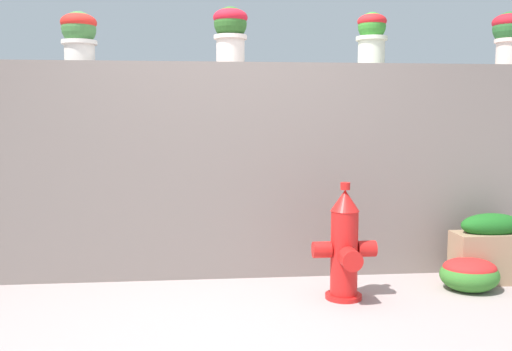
{
  "coord_description": "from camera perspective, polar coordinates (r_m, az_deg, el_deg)",
  "views": [
    {
      "loc": [
        -0.17,
        -3.49,
        1.27
      ],
      "look_at": [
        0.24,
        0.76,
        0.81
      ],
      "focal_mm": 39.27,
      "sensor_mm": 36.0,
      "label": 1
    }
  ],
  "objects": [
    {
      "name": "planter_box",
      "position": [
        4.67,
        22.76,
        -6.93
      ],
      "size": [
        0.56,
        0.26,
        0.53
      ],
      "color": "#A17E5E",
      "rests_on": "ground"
    },
    {
      "name": "fire_hydrant",
      "position": [
        3.94,
        9.03,
        -7.29
      ],
      "size": [
        0.44,
        0.36,
        0.82
      ],
      "color": "red",
      "rests_on": "ground"
    },
    {
      "name": "potted_plant_2",
      "position": [
        4.5,
        -2.62,
        14.62
      ],
      "size": [
        0.27,
        0.27,
        0.44
      ],
      "color": "silver",
      "rests_on": "stone_wall"
    },
    {
      "name": "potted_plant_3",
      "position": [
        4.72,
        11.71,
        13.87
      ],
      "size": [
        0.25,
        0.25,
        0.42
      ],
      "color": "beige",
      "rests_on": "stone_wall"
    },
    {
      "name": "ground_plane",
      "position": [
        3.72,
        -2.63,
        -13.88
      ],
      "size": [
        24.0,
        24.0,
        0.0
      ],
      "primitive_type": "plane",
      "color": "#A5928F"
    },
    {
      "name": "stone_wall",
      "position": [
        4.48,
        -3.32,
        0.55
      ],
      "size": [
        5.16,
        0.37,
        1.68
      ],
      "primitive_type": "cube",
      "color": "gray",
      "rests_on": "ground"
    },
    {
      "name": "potted_plant_1",
      "position": [
        4.55,
        -17.59,
        13.7
      ],
      "size": [
        0.27,
        0.27,
        0.38
      ],
      "color": "silver",
      "rests_on": "stone_wall"
    },
    {
      "name": "flower_bush_left",
      "position": [
        4.44,
        20.92,
        -9.25
      ],
      "size": [
        0.43,
        0.39,
        0.24
      ],
      "color": "#387C2C",
      "rests_on": "ground"
    },
    {
      "name": "potted_plant_4",
      "position": [
        5.12,
        24.4,
        13.16
      ],
      "size": [
        0.28,
        0.28,
        0.43
      ],
      "color": "beige",
      "rests_on": "stone_wall"
    }
  ]
}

